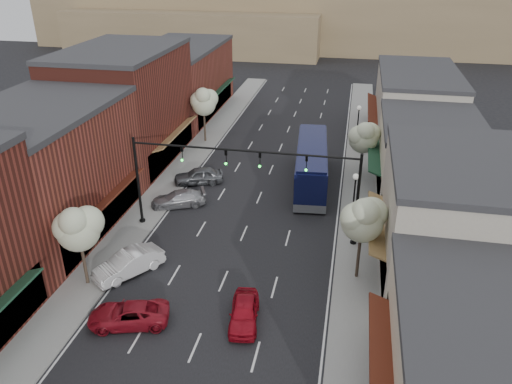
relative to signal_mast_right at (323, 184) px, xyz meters
The scene contains 28 objects.
ground 10.81m from the signal_mast_right, 125.10° to the right, with size 160.00×160.00×0.00m, color black.
sidewalk_left 18.10m from the signal_mast_right, 143.17° to the left, with size 2.80×73.00×0.15m, color gray.
sidewalk_right 11.78m from the signal_mast_right, 75.18° to the left, with size 2.80×73.00×0.15m, color gray.
curb_left 17.04m from the signal_mast_right, 140.24° to the left, with size 0.25×73.00×0.17m, color gray.
curb_right 11.53m from the signal_mast_right, 82.52° to the left, with size 0.25×73.00×0.17m, color gray.
bldg_left_midnear 19.95m from the signal_mast_right, behind, with size 10.14×14.10×9.40m.
bldg_left_midfar 23.22m from the signal_mast_right, 148.85° to the left, with size 10.14×14.10×10.90m.
bldg_left_far 34.32m from the signal_mast_right, 125.32° to the left, with size 10.14×18.10×8.40m.
bldg_right_near 16.25m from the signal_mast_right, 60.04° to the right, with size 9.14×12.10×5.90m.
bldg_right_midnear 8.37m from the signal_mast_right, 13.86° to the right, with size 9.14×12.10×7.90m.
bldg_right_midfar 12.94m from the signal_mast_right, 51.07° to the left, with size 9.14×12.10×6.40m.
bldg_right_far 25.35m from the signal_mast_right, 71.37° to the left, with size 9.14×16.10×7.40m.
hill_far 82.21m from the signal_mast_right, 93.92° to the left, with size 120.00×30.00×12.00m, color #7A6647.
hill_near 76.41m from the signal_mast_right, 113.63° to the left, with size 50.00×20.00×8.00m, color #7A6647.
signal_mast_right is the anchor object (origin of this frame).
signal_mast_left 11.24m from the signal_mast_right, behind, with size 8.22×0.46×7.00m.
tree_right_near 4.89m from the signal_mast_right, 56.09° to the right, with size 2.85×2.65×5.95m.
tree_right_far 12.27m from the signal_mast_right, 77.15° to the left, with size 2.85×2.65×5.43m.
tree_left_near 16.05m from the signal_mast_right, 149.86° to the right, with size 2.85×2.65×5.69m.
tree_left_far 22.68m from the signal_mast_right, 127.71° to the left, with size 2.85×2.65×6.13m.
lamp_post_near 3.69m from the signal_mast_right, 48.95° to the left, with size 0.44×0.44×4.44m.
lamp_post_far 20.19m from the signal_mast_right, 83.78° to the left, with size 0.44×0.44×4.44m.
coach_bus 10.18m from the signal_mast_right, 99.59° to the left, with size 3.58×12.12×3.65m.
red_hatchback 10.83m from the signal_mast_right, 110.23° to the right, with size 1.58×3.93×1.34m, color maroon.
parked_car_a 15.19m from the signal_mast_right, 132.06° to the right, with size 2.08×4.52×1.26m, color maroon.
parked_car_b 13.98m from the signal_mast_right, 151.63° to the right, with size 1.62×4.66×1.53m, color silver.
parked_car_c 12.89m from the signal_mast_right, 164.59° to the left, with size 1.81×4.44×1.29m, color #98999D.
parked_car_d 14.40m from the signal_mast_right, 145.97° to the left, with size 1.75×4.36×1.49m, color #4F5155.
Camera 1 is at (7.13, -23.08, 19.16)m, focal length 35.00 mm.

